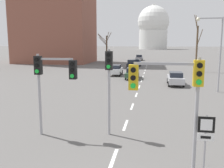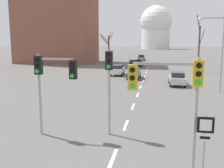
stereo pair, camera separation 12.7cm
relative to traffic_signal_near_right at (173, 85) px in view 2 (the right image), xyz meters
The scene contains 27 objects.
lane_stripe_0 4.05m from the traffic_signal_near_right, behind, with size 0.16×2.00×0.01m, color silver.
lane_stripe_1 6.35m from the traffic_signal_near_right, 115.42° to the left, with size 0.16×2.00×0.01m, color silver.
lane_stripe_2 10.23m from the traffic_signal_near_right, 103.92° to the left, with size 0.16×2.00×0.01m, color silver.
lane_stripe_3 14.48m from the traffic_signal_near_right, 99.52° to the left, with size 0.16×2.00×0.01m, color silver.
lane_stripe_4 18.84m from the traffic_signal_near_right, 97.22° to the left, with size 0.16×2.00×0.01m, color silver.
lane_stripe_5 23.26m from the traffic_signal_near_right, 95.81° to the left, with size 0.16×2.00×0.01m, color silver.
lane_stripe_6 27.70m from the traffic_signal_near_right, 94.86° to the left, with size 0.16×2.00×0.01m, color silver.
lane_stripe_7 32.16m from the traffic_signal_near_right, 94.18° to the left, with size 0.16×2.00×0.01m, color silver.
lane_stripe_8 36.63m from the traffic_signal_near_right, 93.66° to the left, with size 0.16×2.00×0.01m, color silver.
lane_stripe_9 41.10m from the traffic_signal_near_right, 93.26° to the left, with size 0.16×2.00×0.01m, color silver.
lane_stripe_10 45.58m from the traffic_signal_near_right, 92.94° to the left, with size 0.16×2.00×0.01m, color silver.
lane_stripe_11 50.07m from the traffic_signal_near_right, 92.67° to the left, with size 0.16×2.00×0.01m, color silver.
traffic_signal_near_right is the anchor object (origin of this frame).
traffic_signal_centre_tall 4.43m from the traffic_signal_near_right, 133.08° to the left, with size 0.36×0.34×4.54m.
traffic_signal_near_left 6.52m from the traffic_signal_near_right, 156.06° to the left, with size 2.23×0.34×4.30m.
route_sign_post 2.15m from the traffic_signal_near_right, ahead, with size 0.60×0.08×2.26m.
street_lamp_right 17.51m from the traffic_signal_near_right, 72.89° to the left, with size 2.54×0.36×7.34m.
sedan_near_left 44.45m from the traffic_signal_near_right, 95.80° to the left, with size 1.81×4.02×1.55m.
sedan_near_right 39.70m from the traffic_signal_near_right, 97.40° to the left, with size 1.71×3.96×1.72m.
sedan_mid_centre 20.54m from the traffic_signal_near_right, 85.03° to the left, with size 1.78×4.35×1.56m.
sedan_far_left 25.36m from the traffic_signal_near_right, 98.46° to the left, with size 1.69×4.57×1.53m.
sedan_far_right 62.67m from the traffic_signal_near_right, 94.59° to the left, with size 1.94×3.99×1.65m.
sedan_distant_centre 28.88m from the traffic_signal_near_right, 103.02° to the left, with size 1.76×3.93×1.61m.
bare_tree_left_near 54.89m from the traffic_signal_near_right, 103.53° to the left, with size 3.70×2.35×7.75m.
bare_tree_right_near 36.15m from the traffic_signal_near_right, 79.83° to the left, with size 1.42×3.74×9.72m.
capitol_dome 206.56m from the traffic_signal_near_right, 90.65° to the left, with size 26.02×26.02×36.75m.
apartment_block_left 58.89m from the traffic_signal_near_right, 116.28° to the left, with size 18.00×14.00×29.72m, color brown.
Camera 2 is at (1.72, -5.73, 4.83)m, focal length 40.00 mm.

